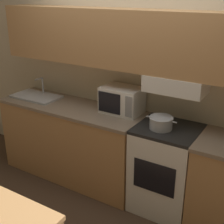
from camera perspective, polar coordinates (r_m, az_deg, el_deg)
ground_plane at (r=3.93m, az=3.60°, el=-11.96°), size 16.00×16.00×0.00m
wall_back at (r=3.29m, az=3.89°, el=9.18°), size 5.49×0.38×2.55m
lower_counter_main at (r=3.81m, az=-7.22°, el=-5.27°), size 1.78×0.60×0.92m
stove_range at (r=3.28m, az=9.71°, el=-10.16°), size 0.60×0.57×0.92m
cooking_pot at (r=3.01m, az=8.96°, el=-1.87°), size 0.31×0.23×0.12m
microwave at (r=3.35m, az=1.84°, el=2.21°), size 0.43×0.30×0.28m
sink_basin at (r=3.97m, az=-13.68°, el=2.85°), size 0.59×0.34×0.23m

